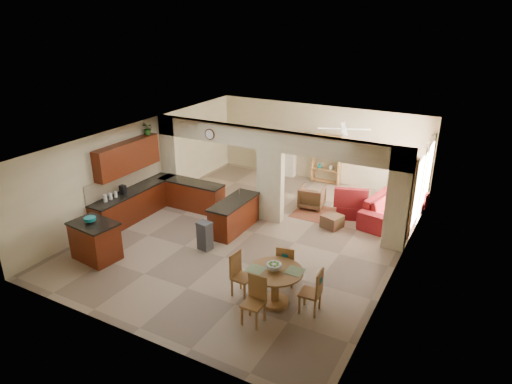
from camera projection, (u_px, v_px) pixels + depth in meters
The scene contains 39 objects.
floor at pixel (254, 233), 13.11m from camera, with size 10.00×10.00×0.00m, color gray.
ceiling at pixel (254, 138), 12.06m from camera, with size 10.00×10.00×0.00m, color white.
wall_back at pixel (320, 143), 16.65m from camera, with size 8.00×8.00×0.00m, color beige.
wall_front at pixel (125, 273), 8.51m from camera, with size 8.00×8.00×0.00m, color beige.
wall_left at pixel (143, 165), 14.36m from camera, with size 10.00×10.00×0.00m, color beige.
wall_right at pixel (402, 217), 10.81m from camera, with size 10.00×10.00×0.00m, color beige.
partition_left_pier at pixel (171, 158), 15.04m from camera, with size 0.60×0.25×2.80m, color beige.
partition_center_pier at pixel (270, 186), 13.51m from camera, with size 0.80×0.25×2.20m, color beige.
partition_right_pier at pixel (398, 200), 11.75m from camera, with size 0.60×0.25×2.80m, color beige.
partition_header at pixel (271, 140), 12.98m from camera, with size 8.00×0.25×0.60m, color beige.
kitchen_counter at pixel (159, 199), 14.18m from camera, with size 2.52×3.29×1.48m.
upper_cabinets at pixel (128, 157), 13.43m from camera, with size 0.35×2.40×0.90m, color #431807.
peninsula at pixel (234, 215), 13.11m from camera, with size 0.70×1.85×0.91m.
wall_clock at pixel (210, 134), 13.77m from camera, with size 0.34×0.34×0.03m, color #4A2B18.
rug at pixel (320, 214), 14.28m from camera, with size 1.60×1.30×0.01m, color brown.
fireplace at pixel (278, 159), 17.52m from camera, with size 1.60×0.35×1.20m.
shelving_unit at pixel (326, 159), 16.54m from camera, with size 1.00×0.32×1.80m, color #9D6236.
window_a at pixel (418, 192), 12.77m from camera, with size 0.02×0.90×1.90m, color white.
window_b at pixel (428, 174), 14.15m from camera, with size 0.02×0.90×1.90m, color white.
glazed_door at pixel (422, 188), 13.52m from camera, with size 0.02×0.70×2.10m, color white.
drape_a_left at pixel (412, 199), 12.30m from camera, with size 0.10×0.28×2.30m, color #43201A.
drape_a_right at pixel (420, 185), 13.27m from camera, with size 0.10×0.28×2.30m, color #43201A.
drape_b_left at pixel (423, 180), 13.68m from camera, with size 0.10×0.28×2.30m, color #43201A.
drape_b_right at pixel (430, 169), 14.66m from camera, with size 0.10×0.28×2.30m, color #43201A.
ceiling_fan at pixel (344, 129), 13.92m from camera, with size 1.00×1.00×0.10m, color white.
kitchen_island at pixel (95, 241), 11.58m from camera, with size 1.25×0.95×1.01m.
teal_bowl at pixel (90, 220), 11.39m from camera, with size 0.29×0.29×0.14m, color #147F89.
trash_can at pixel (205, 237), 12.09m from camera, with size 0.34×0.29×0.72m, color #303033.
dining_table at pixel (275, 282), 9.79m from camera, with size 1.21×1.21×0.82m.
fruit_bowl at pixel (274, 267), 9.66m from camera, with size 0.32×0.32×0.17m, color #62AF25.
sofa at pixel (395, 206), 13.81m from camera, with size 1.10×2.81×0.82m, color maroon.
chaise at pixel (353, 210), 14.10m from camera, with size 1.01×0.83×0.40m, color maroon.
armchair at pixel (312, 197), 14.65m from camera, with size 0.76×0.78×0.71m, color maroon.
ottoman at pixel (332, 221), 13.36m from camera, with size 0.52×0.52×0.38m, color maroon.
plant at pixel (148, 128), 13.98m from camera, with size 0.35×0.30×0.39m, color #1B5516.
chair_north at pixel (286, 264), 10.42m from camera, with size 0.49×0.49×1.02m.
chair_east at pixel (314, 290), 9.48m from camera, with size 0.45×0.44×1.02m.
chair_south at pixel (255, 298), 9.23m from camera, with size 0.42×0.43×1.02m.
chair_west at pixel (239, 272), 10.11m from camera, with size 0.46×0.46×1.02m.
Camera 1 is at (5.65, -10.26, 6.01)m, focal length 32.00 mm.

